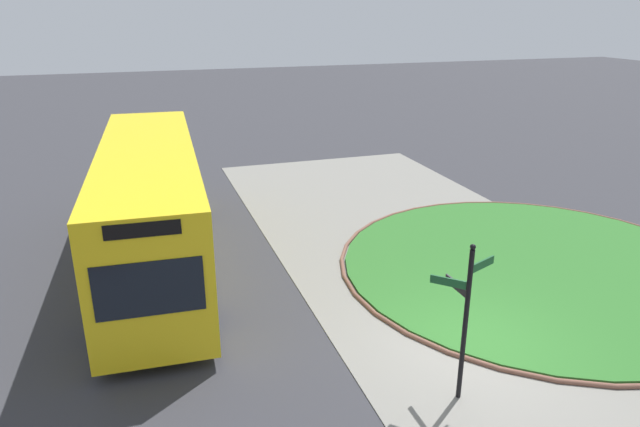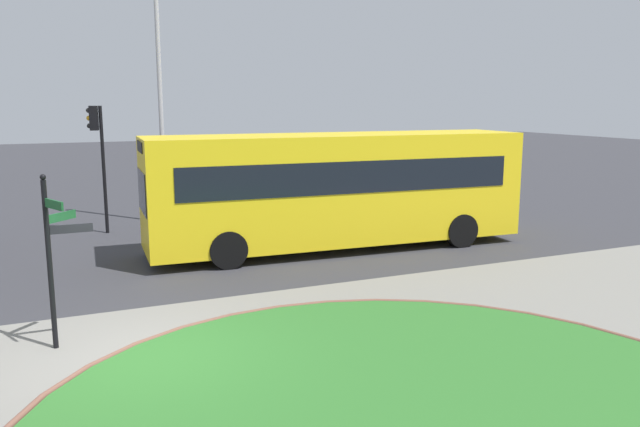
# 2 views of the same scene
# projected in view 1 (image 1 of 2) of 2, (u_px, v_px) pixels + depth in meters

# --- Properties ---
(ground) EXTENTS (120.00, 120.00, 0.00)m
(ground) POSITION_uv_depth(u_px,v_px,m) (473.00, 346.00, 12.20)
(ground) COLOR #333338
(sidewalk_paving) EXTENTS (32.00, 8.82, 0.02)m
(sidewalk_paving) POSITION_uv_depth(u_px,v_px,m) (535.00, 333.00, 12.67)
(sidewalk_paving) COLOR gray
(sidewalk_paving) RESTS_ON ground
(grass_island) EXTENTS (10.62, 10.62, 0.10)m
(grass_island) POSITION_uv_depth(u_px,v_px,m) (535.00, 266.00, 15.89)
(grass_island) COLOR #2D6B28
(grass_island) RESTS_ON ground
(grass_kerb_ring) EXTENTS (10.93, 10.93, 0.11)m
(grass_kerb_ring) POSITION_uv_depth(u_px,v_px,m) (535.00, 266.00, 15.89)
(grass_kerb_ring) COLOR brown
(grass_kerb_ring) RESTS_ON ground
(signpost_directional) EXTENTS (0.79, 1.13, 3.09)m
(signpost_directional) POSITION_uv_depth(u_px,v_px,m) (464.00, 310.00, 10.07)
(signpost_directional) COLOR black
(signpost_directional) RESTS_ON ground
(bus_yellow) EXTENTS (11.11, 3.00, 3.36)m
(bus_yellow) POSITION_uv_depth(u_px,v_px,m) (151.00, 204.00, 15.49)
(bus_yellow) COLOR yellow
(bus_yellow) RESTS_ON ground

